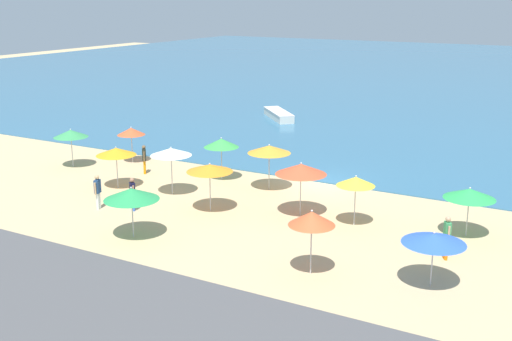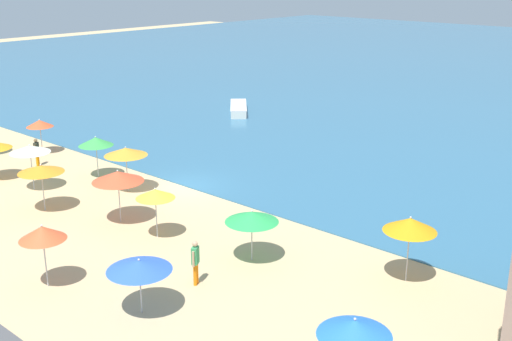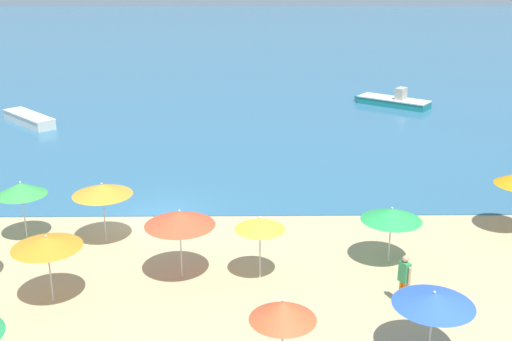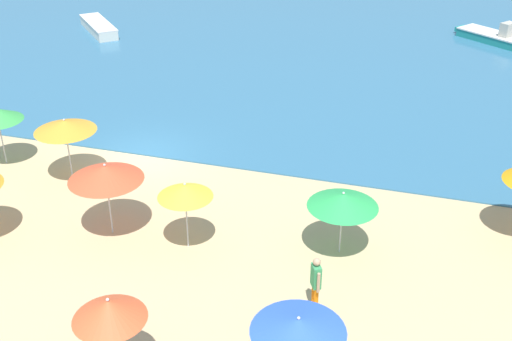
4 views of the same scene
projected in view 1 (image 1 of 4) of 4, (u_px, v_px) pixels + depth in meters
The scene contains 21 objects.
ground_plane at pixel (318, 182), 36.16m from camera, with size 160.00×160.00×0.00m, color tan.
sea at pixel (493, 77), 82.35m from camera, with size 150.00×110.00×0.05m, color #32698C.
coastal_road at pixel (94, 316), 21.04m from camera, with size 80.00×8.00×0.06m, color #4E4D4F.
beach_umbrella_0 at pixel (312, 218), 23.77m from camera, with size 1.77×1.77×2.55m.
beach_umbrella_2 at pixel (171, 152), 33.37m from camera, with size 2.17×2.17×2.59m.
beach_umbrella_3 at pixel (221, 143), 36.12m from camera, with size 1.99×1.99×2.47m.
beach_umbrella_4 at pixel (131, 194), 27.48m from camera, with size 2.41×2.41×2.30m.
beach_umbrella_5 at pixel (269, 149), 34.26m from camera, with size 2.33×2.33×2.53m.
beach_umbrella_6 at pixel (71, 134), 38.85m from camera, with size 2.08×2.08×2.38m.
beach_umbrella_7 at pixel (470, 194), 27.61m from camera, with size 2.23×2.23×2.24m.
beach_umbrella_9 at pixel (210, 168), 30.82m from camera, with size 2.26×2.26×2.43m.
beach_umbrella_10 at pixel (131, 131), 39.92m from camera, with size 1.74×1.74×2.29m.
beach_umbrella_11 at pixel (434, 238), 22.82m from camera, with size 2.30×2.30×2.10m.
beach_umbrella_12 at pixel (356, 181), 28.92m from camera, with size 1.77×1.77×2.37m.
beach_umbrella_13 at pixel (116, 152), 34.64m from camera, with size 2.17×2.17×2.31m.
beach_umbrella_14 at pixel (301, 169), 30.20m from camera, with size 2.46×2.46×2.61m.
bather_0 at pixel (133, 192), 31.20m from camera, with size 0.46×0.40×1.67m.
bather_1 at pixel (98, 190), 31.40m from camera, with size 0.31×0.55×1.74m.
bather_2 at pixel (447, 235), 25.41m from camera, with size 0.37×0.51×1.81m.
bather_3 at pixel (144, 158), 37.67m from camera, with size 0.40×0.46×1.72m.
skiff_offshore at pixel (278, 115), 54.38m from camera, with size 4.47×4.63×0.66m.
Camera 1 is at (13.99, -31.94, 10.24)m, focal length 45.00 mm.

